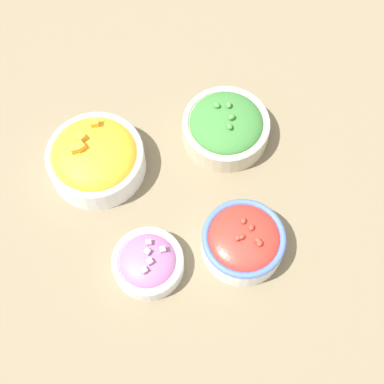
{
  "coord_description": "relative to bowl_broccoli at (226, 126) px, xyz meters",
  "views": [
    {
      "loc": [
        -0.03,
        -0.42,
        0.92
      ],
      "look_at": [
        0.0,
        0.0,
        0.03
      ],
      "focal_mm": 50.0,
      "sensor_mm": 36.0,
      "label": 1
    }
  ],
  "objects": [
    {
      "name": "bowl_cherry_tomatoes",
      "position": [
        0.01,
        -0.24,
        0.0
      ],
      "size": [
        0.15,
        0.15,
        0.08
      ],
      "color": "white",
      "rests_on": "ground_plane"
    },
    {
      "name": "ground_plane",
      "position": [
        -0.08,
        -0.13,
        -0.04
      ],
      "size": [
        3.0,
        3.0,
        0.0
      ],
      "primitive_type": "plane",
      "color": "#75664C"
    },
    {
      "name": "bowl_red_onion",
      "position": [
        -0.16,
        -0.26,
        -0.01
      ],
      "size": [
        0.13,
        0.13,
        0.06
      ],
      "color": "white",
      "rests_on": "ground_plane"
    },
    {
      "name": "bowl_squash",
      "position": [
        -0.25,
        -0.05,
        0.0
      ],
      "size": [
        0.18,
        0.18,
        0.09
      ],
      "color": "white",
      "rests_on": "ground_plane"
    },
    {
      "name": "bowl_broccoli",
      "position": [
        0.0,
        0.0,
        0.0
      ],
      "size": [
        0.17,
        0.17,
        0.08
      ],
      "color": "beige",
      "rests_on": "ground_plane"
    }
  ]
}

